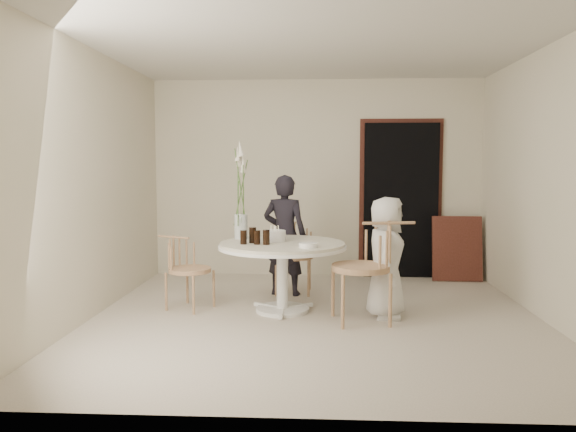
{
  "coord_description": "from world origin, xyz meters",
  "views": [
    {
      "loc": [
        0.01,
        -5.52,
        1.53
      ],
      "look_at": [
        -0.29,
        0.3,
        1.0
      ],
      "focal_mm": 35.0,
      "sensor_mm": 36.0,
      "label": 1
    }
  ],
  "objects_px": {
    "table": "(282,253)",
    "girl": "(285,235)",
    "chair_right": "(375,257)",
    "birthday_cake": "(274,236)",
    "boy": "(386,257)",
    "flower_vase": "(241,201)",
    "chair_far": "(294,247)",
    "chair_left": "(182,261)"
  },
  "relations": [
    {
      "from": "table",
      "to": "girl",
      "type": "distance_m",
      "value": 0.78
    },
    {
      "from": "chair_left",
      "to": "birthday_cake",
      "type": "distance_m",
      "value": 1.04
    },
    {
      "from": "table",
      "to": "birthday_cake",
      "type": "height_order",
      "value": "birthday_cake"
    },
    {
      "from": "table",
      "to": "flower_vase",
      "type": "bearing_deg",
      "value": 148.99
    },
    {
      "from": "chair_far",
      "to": "chair_left",
      "type": "height_order",
      "value": "chair_far"
    },
    {
      "from": "table",
      "to": "chair_right",
      "type": "height_order",
      "value": "chair_right"
    },
    {
      "from": "chair_right",
      "to": "flower_vase",
      "type": "distance_m",
      "value": 1.6
    },
    {
      "from": "table",
      "to": "birthday_cake",
      "type": "distance_m",
      "value": 0.22
    },
    {
      "from": "chair_left",
      "to": "chair_right",
      "type": "bearing_deg",
      "value": -77.15
    },
    {
      "from": "chair_left",
      "to": "boy",
      "type": "distance_m",
      "value": 2.16
    },
    {
      "from": "chair_right",
      "to": "flower_vase",
      "type": "bearing_deg",
      "value": -123.62
    },
    {
      "from": "girl",
      "to": "flower_vase",
      "type": "distance_m",
      "value": 0.8
    },
    {
      "from": "chair_left",
      "to": "flower_vase",
      "type": "distance_m",
      "value": 0.91
    },
    {
      "from": "flower_vase",
      "to": "chair_left",
      "type": "bearing_deg",
      "value": -163.4
    },
    {
      "from": "chair_right",
      "to": "birthday_cake",
      "type": "bearing_deg",
      "value": -122.77
    },
    {
      "from": "chair_left",
      "to": "girl",
      "type": "xyz_separation_m",
      "value": [
        1.07,
        0.68,
        0.21
      ]
    },
    {
      "from": "boy",
      "to": "flower_vase",
      "type": "relative_size",
      "value": 1.14
    },
    {
      "from": "chair_right",
      "to": "birthday_cake",
      "type": "height_order",
      "value": "chair_right"
    },
    {
      "from": "girl",
      "to": "boy",
      "type": "bearing_deg",
      "value": 150.95
    },
    {
      "from": "table",
      "to": "boy",
      "type": "xyz_separation_m",
      "value": [
        1.05,
        -0.17,
        -0.01
      ]
    },
    {
      "from": "boy",
      "to": "flower_vase",
      "type": "bearing_deg",
      "value": 80.89
    },
    {
      "from": "boy",
      "to": "birthday_cake",
      "type": "relative_size",
      "value": 5.12
    },
    {
      "from": "chair_far",
      "to": "chair_left",
      "type": "relative_size",
      "value": 1.06
    },
    {
      "from": "girl",
      "to": "birthday_cake",
      "type": "bearing_deg",
      "value": 96.47
    },
    {
      "from": "table",
      "to": "flower_vase",
      "type": "distance_m",
      "value": 0.76
    },
    {
      "from": "chair_far",
      "to": "birthday_cake",
      "type": "distance_m",
      "value": 0.94
    },
    {
      "from": "chair_far",
      "to": "birthday_cake",
      "type": "relative_size",
      "value": 3.47
    },
    {
      "from": "birthday_cake",
      "to": "flower_vase",
      "type": "bearing_deg",
      "value": 154.29
    },
    {
      "from": "girl",
      "to": "boy",
      "type": "distance_m",
      "value": 1.44
    },
    {
      "from": "chair_left",
      "to": "flower_vase",
      "type": "xyz_separation_m",
      "value": [
        0.62,
        0.18,
        0.64
      ]
    },
    {
      "from": "boy",
      "to": "table",
      "type": "bearing_deg",
      "value": 88.32
    },
    {
      "from": "chair_far",
      "to": "chair_right",
      "type": "height_order",
      "value": "chair_right"
    },
    {
      "from": "chair_far",
      "to": "boy",
      "type": "bearing_deg",
      "value": -48.5
    },
    {
      "from": "chair_far",
      "to": "chair_right",
      "type": "distance_m",
      "value": 1.56
    },
    {
      "from": "chair_right",
      "to": "chair_left",
      "type": "height_order",
      "value": "chair_right"
    },
    {
      "from": "birthday_cake",
      "to": "chair_right",
      "type": "bearing_deg",
      "value": -22.64
    },
    {
      "from": "chair_far",
      "to": "birthday_cake",
      "type": "bearing_deg",
      "value": -99.58
    },
    {
      "from": "chair_right",
      "to": "girl",
      "type": "height_order",
      "value": "girl"
    },
    {
      "from": "chair_left",
      "to": "flower_vase",
      "type": "bearing_deg",
      "value": -48.69
    },
    {
      "from": "table",
      "to": "boy",
      "type": "height_order",
      "value": "boy"
    },
    {
      "from": "chair_right",
      "to": "girl",
      "type": "xyz_separation_m",
      "value": [
        -0.95,
        1.1,
        0.07
      ]
    },
    {
      "from": "chair_right",
      "to": "boy",
      "type": "distance_m",
      "value": 0.21
    }
  ]
}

